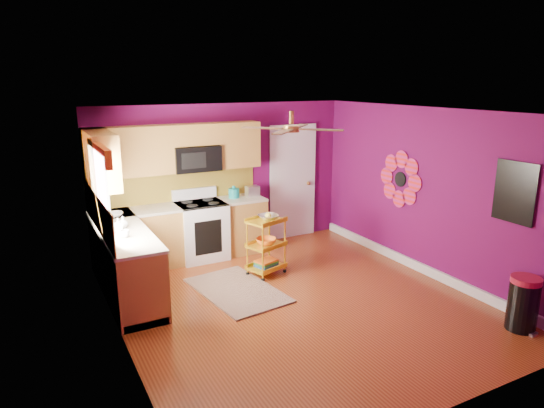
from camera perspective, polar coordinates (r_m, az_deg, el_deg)
ground at (r=6.60m, az=2.98°, el=-11.43°), size 5.00×5.00×0.00m
room_envelope at (r=6.09m, az=3.40°, el=2.59°), size 4.54×5.04×2.52m
lower_cabinets at (r=7.53m, az=-13.12°, el=-4.91°), size 2.81×2.31×0.94m
electric_range at (r=8.05m, az=-8.33°, el=-3.03°), size 0.76×0.66×1.13m
upper_cabinetry at (r=7.57m, az=-13.65°, el=5.83°), size 2.80×2.30×1.26m
left_window at (r=6.30m, az=-19.64°, el=3.15°), size 0.08×1.35×1.08m
panel_door at (r=8.95m, az=2.43°, el=2.47°), size 0.95×0.11×2.15m
right_wall_art at (r=7.26m, az=19.87°, el=2.17°), size 0.04×2.74×1.04m
ceiling_fan at (r=6.14m, az=2.30°, el=8.93°), size 1.01×1.01×0.26m
shag_rug at (r=6.92m, az=-4.13°, el=-10.08°), size 1.12×1.63×0.02m
rolling_cart at (r=7.30m, az=-0.65°, el=-4.63°), size 0.63×0.54×0.96m
trash_can at (r=6.51m, az=27.44°, el=-10.34°), size 0.38×0.40×0.66m
teal_kettle at (r=8.20m, az=-4.51°, el=1.31°), size 0.18×0.18×0.21m
toaster at (r=8.28m, az=-2.32°, el=1.52°), size 0.22×0.15×0.18m
soap_bottle_a at (r=6.60m, az=-17.64°, el=-2.44°), size 0.09×0.09×0.20m
soap_bottle_b at (r=6.82m, az=-17.13°, el=-2.05°), size 0.13×0.13×0.16m
counter_dish at (r=7.43m, az=-18.04°, el=-1.18°), size 0.24×0.24×0.06m
counter_cup at (r=6.42m, az=-16.95°, el=-3.36°), size 0.12×0.12×0.09m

